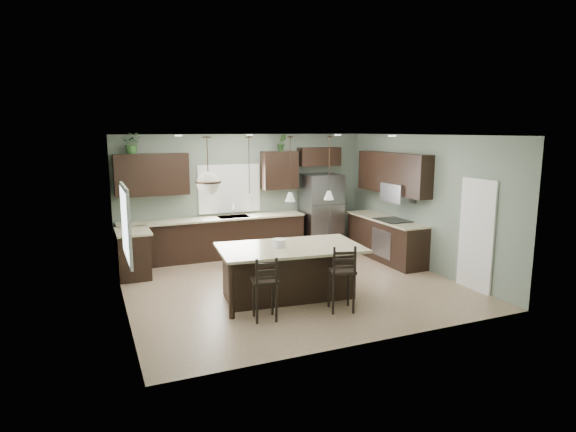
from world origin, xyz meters
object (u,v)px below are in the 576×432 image
Objects in this scene: refrigerator at (321,212)px; plant_back_left at (132,143)px; bar_stool_right at (341,277)px; serving_dish at (279,243)px; kitchen_island at (290,272)px; bar_stool_left at (265,288)px.

refrigerator is 4.19× the size of plant_back_left.
bar_stool_right is at bearing -112.37° from refrigerator.
plant_back_left reaches higher than serving_dish.
plant_back_left is (-2.01, 3.20, 1.63)m from serving_dish.
kitchen_island is 1.02m from bar_stool_right.
bar_stool_left is at bearing -127.53° from refrigerator.
kitchen_island is at bearing -125.39° from refrigerator.
kitchen_island is 0.57m from serving_dish.
kitchen_island is (-2.10, -2.95, -0.46)m from refrigerator.
refrigerator reaches higher than kitchen_island.
bar_stool_right is (1.27, -0.12, 0.05)m from bar_stool_left.
bar_stool_left is 2.31× the size of plant_back_left.
plant_back_left reaches higher than bar_stool_left.
refrigerator reaches higher than serving_dish.
kitchen_island is 2.38× the size of bar_stool_left.
kitchen_island is 4.46m from plant_back_left.
bar_stool_right is (0.53, -0.86, 0.09)m from kitchen_island.
plant_back_left is at bearing 139.54° from bar_stool_right.
serving_dish is at bearing -57.89° from plant_back_left.
serving_dish reaches higher than bar_stool_left.
bar_stool_right is 5.33m from plant_back_left.
serving_dish is (-0.20, 0.02, 0.53)m from kitchen_island.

